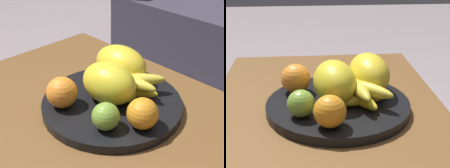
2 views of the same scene
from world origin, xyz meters
The scene contains 8 objects.
coffee_table centered at (0.00, 0.00, 0.36)m, with size 1.07×0.65×0.41m.
fruit_bowl centered at (-0.05, 0.03, 0.42)m, with size 0.38×0.38×0.03m, color black.
melon_large_front centered at (-0.05, 0.02, 0.49)m, with size 0.16×0.11×0.11m, color yellow.
melon_smaller_beside centered at (-0.11, 0.12, 0.49)m, with size 0.17×0.11×0.11m, color yellow.
orange_front centered at (-0.12, -0.08, 0.47)m, with size 0.08×0.08×0.08m, color orange.
orange_left centered at (0.08, 0.00, 0.47)m, with size 0.08×0.08×0.08m, color orange.
apple_front centered at (0.03, -0.07, 0.47)m, with size 0.07×0.07×0.07m, color #7AA638.
banana_bunch centered at (-0.03, 0.09, 0.46)m, with size 0.17×0.15×0.06m.
Camera 1 is at (0.48, -0.48, 0.92)m, focal length 51.62 mm.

